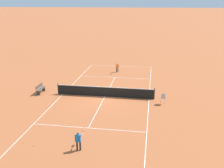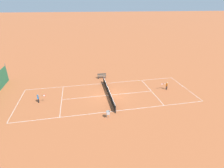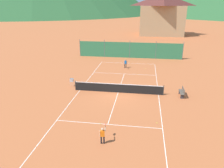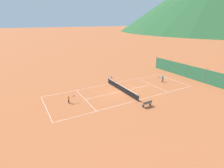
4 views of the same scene
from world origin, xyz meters
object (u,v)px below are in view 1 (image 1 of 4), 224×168
Objects in this scene: tennis_net at (105,91)px; tennis_ball_service_box at (120,77)px; tennis_ball_far_corner at (65,125)px; tennis_ball_by_net_right at (82,77)px; tennis_ball_alley_left at (34,145)px; courtside_bench at (40,89)px; player_near_service at (117,67)px; ball_hopper at (163,97)px; player_far_baseline at (79,139)px.

tennis_net reaches higher than tennis_ball_service_box.
tennis_ball_service_box is 1.00× the size of tennis_ball_far_corner.
tennis_ball_by_net_right is at bearing -56.86° from tennis_net.
tennis_ball_far_corner is 1.00× the size of tennis_ball_alley_left.
tennis_ball_by_net_right and tennis_ball_far_corner have the same top height.
courtside_bench reaches higher than tennis_ball_service_box.
player_near_service is 1.33× the size of ball_hopper.
player_near_service is at bearing -89.53° from tennis_net.
tennis_ball_far_corner is at bearing 99.14° from tennis_ball_by_net_right.
tennis_ball_by_net_right is at bearing -75.56° from player_far_baseline.
tennis_net is 139.09× the size of tennis_ball_by_net_right.
tennis_ball_by_net_right and tennis_ball_alley_left have the same top height.
player_near_service is 17.87× the size of tennis_ball_alley_left.
tennis_net is 8.78m from player_near_service.
tennis_ball_service_box is at bearing -100.43° from tennis_ball_far_corner.
tennis_ball_service_box is (-0.56, -6.49, -0.47)m from tennis_net.
tennis_net is 6.12× the size of courtside_bench.
player_far_baseline is at bearing 88.43° from tennis_ball_service_box.
tennis_ball_alley_left is 0.07× the size of ball_hopper.
player_near_service is at bearing -139.65° from tennis_ball_by_net_right.
courtside_bench is (2.63, 5.69, 0.42)m from tennis_ball_by_net_right.
tennis_ball_alley_left is at bearing 78.06° from tennis_ball_service_box.
player_far_baseline reaches higher than tennis_net.
tennis_ball_by_net_right is at bearing 10.69° from tennis_ball_service_box.
ball_hopper is (-9.01, 6.72, 0.62)m from tennis_ball_by_net_right.
tennis_ball_service_box is 9.49m from courtside_bench.
player_near_service is 0.95× the size of player_far_baseline.
player_far_baseline reaches higher than player_near_service.
player_far_baseline reaches higher than tennis_ball_alley_left.
tennis_ball_alley_left is 9.90m from courtside_bench.
tennis_ball_service_box is 16.07m from tennis_ball_alley_left.
courtside_bench is at bearing 0.08° from tennis_net.
tennis_net is at bearing -106.68° from tennis_ball_alley_left.
player_far_baseline is 18.78× the size of tennis_ball_by_net_right.
courtside_bench reaches higher than tennis_ball_alley_left.
player_far_baseline reaches higher than ball_hopper.
tennis_ball_alley_left is at bearing 81.49° from player_near_service.
player_far_baseline is at bearing -179.93° from tennis_ball_alley_left.
tennis_ball_service_box and tennis_ball_far_corner have the same top height.
tennis_ball_alley_left is (2.77, 9.23, -0.47)m from tennis_net.
tennis_ball_far_corner is at bearing -108.26° from tennis_ball_alley_left.
player_far_baseline is at bearing 90.80° from tennis_net.
tennis_ball_alley_left is at bearing 111.21° from courtside_bench.
tennis_ball_service_box is (-0.43, -15.72, -0.69)m from player_far_baseline.
ball_hopper is (-7.09, -5.23, 0.62)m from tennis_ball_far_corner.
tennis_ball_by_net_right is 1.00× the size of tennis_ball_far_corner.
ball_hopper is 11.69m from courtside_bench.
player_near_service is 4.82m from tennis_ball_by_net_right.
tennis_net reaches higher than tennis_ball_by_net_right.
tennis_net reaches higher than tennis_ball_alley_left.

